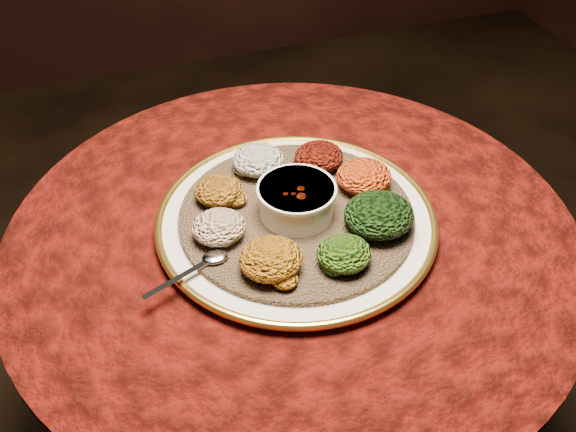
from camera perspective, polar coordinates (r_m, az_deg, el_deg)
name	(u,v)px	position (r m, az deg, el deg)	size (l,w,h in m)	color
table	(292,299)	(1.20, 0.38, -7.39)	(0.96, 0.96, 0.73)	black
platter	(296,220)	(1.07, 0.74, -0.36)	(0.48, 0.48, 0.02)	silver
injera	(296,215)	(1.06, 0.75, 0.07)	(0.39, 0.39, 0.01)	brown
stew_bowl	(297,199)	(1.04, 0.77, 1.56)	(0.13, 0.13, 0.05)	white
spoon	(209,260)	(0.98, -7.02, -3.93)	(0.14, 0.07, 0.01)	silver
portion_ayib	(258,160)	(1.14, -2.68, 5.00)	(0.09, 0.09, 0.04)	beige
portion_kitfo	(319,157)	(1.15, 2.77, 5.30)	(0.09, 0.08, 0.04)	black
portion_tikil	(364,176)	(1.11, 6.75, 3.53)	(0.10, 0.09, 0.05)	#B0750E
portion_gomen	(379,215)	(1.03, 8.08, 0.12)	(0.11, 0.11, 0.05)	black
portion_mixveg	(344,254)	(0.97, 5.01, -3.35)	(0.08, 0.08, 0.04)	maroon
portion_kik	(271,259)	(0.95, -1.53, -3.83)	(0.10, 0.09, 0.05)	#AC600F
portion_timatim	(219,227)	(1.01, -6.17, -0.97)	(0.09, 0.08, 0.04)	maroon
portion_shiro	(219,190)	(1.08, -6.19, 2.27)	(0.08, 0.08, 0.04)	#A05A13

